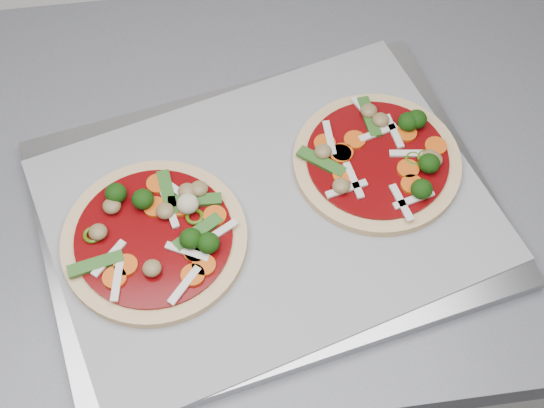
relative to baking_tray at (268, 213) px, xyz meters
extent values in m
cube|color=silver|center=(-0.16, 0.07, -0.48)|extent=(3.60, 0.60, 0.86)
cube|color=slate|center=(-0.16, 0.07, -0.03)|extent=(3.60, 0.60, 0.04)
cube|color=#9C9BA1|center=(0.00, 0.00, 0.00)|extent=(0.55, 0.45, 0.02)
cube|color=gray|center=(0.00, 0.00, 0.01)|extent=(0.54, 0.46, 0.00)
cylinder|color=tan|center=(-0.13, -0.03, 0.02)|extent=(0.24, 0.24, 0.01)
cylinder|color=#6E0406|center=(-0.13, -0.03, 0.02)|extent=(0.20, 0.20, 0.00)
cube|color=silver|center=(-0.17, -0.05, 0.03)|extent=(0.04, 0.04, 0.00)
cube|color=silver|center=(-0.10, -0.09, 0.03)|extent=(0.04, 0.04, 0.00)
cylinder|color=#DD4D0A|center=(-0.09, -0.08, 0.03)|extent=(0.04, 0.04, 0.00)
cylinder|color=#DD4D0A|center=(-0.17, -0.07, 0.03)|extent=(0.03, 0.03, 0.00)
cylinder|color=#DD4D0A|center=(-0.12, 0.01, 0.03)|extent=(0.03, 0.03, 0.00)
cube|color=#356522|center=(-0.08, -0.03, 0.03)|extent=(0.06, 0.04, 0.00)
ellipsoid|color=olive|center=(-0.18, -0.02, 0.03)|extent=(0.03, 0.03, 0.01)
cube|color=silver|center=(-0.09, 0.02, 0.03)|extent=(0.04, 0.04, 0.00)
ellipsoid|color=#133A0A|center=(-0.09, -0.04, 0.03)|extent=(0.03, 0.03, 0.02)
cylinder|color=#DD4D0A|center=(-0.12, 0.04, 0.03)|extent=(0.03, 0.03, 0.00)
cube|color=#356522|center=(-0.19, -0.05, 0.03)|extent=(0.06, 0.03, 0.00)
cube|color=silver|center=(-0.11, 0.00, 0.03)|extent=(0.02, 0.05, 0.00)
cube|color=#356522|center=(-0.08, 0.01, 0.03)|extent=(0.06, 0.02, 0.00)
ellipsoid|color=olive|center=(-0.17, 0.01, 0.03)|extent=(0.03, 0.03, 0.01)
cylinder|color=#DD4D0A|center=(-0.08, -0.07, 0.03)|extent=(0.03, 0.03, 0.00)
cylinder|color=#DD4D0A|center=(-0.08, -0.05, 0.03)|extent=(0.03, 0.03, 0.00)
ellipsoid|color=olive|center=(-0.13, -0.07, 0.03)|extent=(0.02, 0.02, 0.01)
cube|color=#356522|center=(-0.11, 0.02, 0.03)|extent=(0.02, 0.06, 0.00)
cylinder|color=#DD4D0A|center=(-0.06, -0.01, 0.03)|extent=(0.03, 0.03, 0.00)
torus|color=#37540A|center=(-0.19, -0.02, 0.03)|extent=(0.03, 0.03, 0.00)
cube|color=silver|center=(-0.09, -0.05, 0.03)|extent=(0.05, 0.03, 0.00)
ellipsoid|color=olive|center=(-0.07, 0.02, 0.03)|extent=(0.02, 0.02, 0.01)
torus|color=#37540A|center=(-0.08, -0.01, 0.03)|extent=(0.03, 0.03, 0.00)
cylinder|color=#DD4D0A|center=(-0.08, -0.05, 0.03)|extent=(0.03, 0.03, 0.00)
ellipsoid|color=olive|center=(-0.09, 0.02, 0.03)|extent=(0.02, 0.02, 0.01)
cube|color=silver|center=(-0.16, -0.07, 0.03)|extent=(0.02, 0.05, 0.00)
cylinder|color=#DD4D0A|center=(-0.16, -0.06, 0.03)|extent=(0.03, 0.03, 0.00)
cube|color=silver|center=(-0.06, -0.03, 0.03)|extent=(0.05, 0.03, 0.00)
ellipsoid|color=#133A0A|center=(-0.13, 0.01, 0.03)|extent=(0.03, 0.03, 0.02)
ellipsoid|color=#133A0A|center=(-0.07, -0.05, 0.03)|extent=(0.02, 0.02, 0.02)
cylinder|color=#DD4D0A|center=(-0.09, 0.00, 0.03)|extent=(0.03, 0.03, 0.00)
ellipsoid|color=#B9AA8A|center=(-0.09, 0.00, 0.03)|extent=(0.03, 0.03, 0.02)
ellipsoid|color=#133A0A|center=(-0.16, 0.03, 0.03)|extent=(0.03, 0.03, 0.02)
ellipsoid|color=olive|center=(-0.11, 0.00, 0.03)|extent=(0.03, 0.03, 0.01)
cylinder|color=tan|center=(0.13, 0.04, 0.02)|extent=(0.23, 0.23, 0.01)
cylinder|color=#6E0406|center=(0.13, 0.04, 0.02)|extent=(0.19, 0.19, 0.00)
cylinder|color=#DD4D0A|center=(0.17, 0.07, 0.03)|extent=(0.04, 0.04, 0.00)
ellipsoid|color=olive|center=(0.19, 0.03, 0.03)|extent=(0.03, 0.03, 0.01)
cube|color=silver|center=(0.13, 0.10, 0.03)|extent=(0.03, 0.05, 0.00)
cube|color=silver|center=(0.14, -0.02, 0.03)|extent=(0.02, 0.05, 0.00)
cylinder|color=#DD4D0A|center=(0.09, 0.05, 0.03)|extent=(0.04, 0.04, 0.00)
ellipsoid|color=olive|center=(0.07, 0.05, 0.03)|extent=(0.02, 0.02, 0.01)
ellipsoid|color=#133A0A|center=(0.18, 0.08, 0.03)|extent=(0.03, 0.03, 0.02)
ellipsoid|color=#133A0A|center=(0.18, 0.02, 0.03)|extent=(0.03, 0.03, 0.02)
cylinder|color=#DD4D0A|center=(0.16, 0.00, 0.03)|extent=(0.03, 0.03, 0.00)
cube|color=silver|center=(0.16, 0.07, 0.03)|extent=(0.01, 0.05, 0.00)
cube|color=silver|center=(0.10, 0.01, 0.03)|extent=(0.02, 0.05, 0.00)
ellipsoid|color=olive|center=(0.08, 0.00, 0.03)|extent=(0.03, 0.03, 0.01)
ellipsoid|color=#133A0A|center=(0.17, 0.08, 0.03)|extent=(0.03, 0.03, 0.02)
cylinder|color=#DD4D0A|center=(0.11, 0.07, 0.03)|extent=(0.03, 0.03, 0.00)
ellipsoid|color=olive|center=(0.19, 0.03, 0.03)|extent=(0.02, 0.02, 0.01)
cylinder|color=#DD4D0A|center=(0.09, 0.02, 0.03)|extent=(0.03, 0.03, 0.00)
cylinder|color=#DD4D0A|center=(0.16, 0.02, 0.03)|extent=(0.03, 0.03, 0.00)
cube|color=#356522|center=(0.13, 0.10, 0.03)|extent=(0.02, 0.06, 0.00)
torus|color=#37540A|center=(0.18, 0.03, 0.03)|extent=(0.03, 0.03, 0.00)
cube|color=silver|center=(0.09, 0.00, 0.03)|extent=(0.05, 0.02, 0.00)
cube|color=silver|center=(0.08, 0.07, 0.03)|extent=(0.01, 0.05, 0.00)
cube|color=silver|center=(0.14, 0.07, 0.03)|extent=(0.05, 0.02, 0.00)
cube|color=#356522|center=(0.07, 0.04, 0.03)|extent=(0.05, 0.05, 0.00)
torus|color=#37540A|center=(0.17, 0.03, 0.03)|extent=(0.02, 0.02, 0.00)
ellipsoid|color=#133A0A|center=(0.17, -0.01, 0.03)|extent=(0.02, 0.02, 0.02)
ellipsoid|color=olive|center=(0.14, 0.09, 0.03)|extent=(0.03, 0.03, 0.01)
ellipsoid|color=olive|center=(0.13, 0.10, 0.03)|extent=(0.03, 0.03, 0.01)
cube|color=silver|center=(0.17, 0.04, 0.03)|extent=(0.05, 0.01, 0.00)
cube|color=silver|center=(0.16, -0.02, 0.03)|extent=(0.05, 0.02, 0.00)
cylinder|color=#DD4D0A|center=(0.20, 0.05, 0.03)|extent=(0.03, 0.03, 0.00)
cylinder|color=#DD4D0A|center=(0.07, 0.07, 0.03)|extent=(0.03, 0.03, 0.00)
cylinder|color=#DD4D0A|center=(0.09, 0.05, 0.03)|extent=(0.04, 0.04, 0.00)
camera|label=1|loc=(-0.05, -0.43, 0.72)|focal=50.00mm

